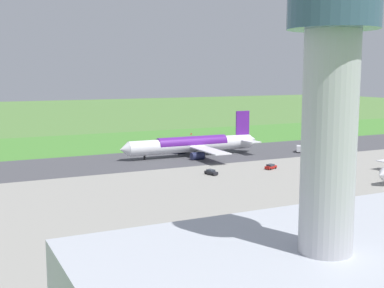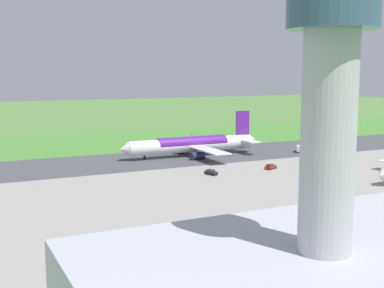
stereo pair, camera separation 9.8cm
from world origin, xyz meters
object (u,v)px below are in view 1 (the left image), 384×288
object	(u,v)px
airliner_main	(193,144)
traffic_cone_orange	(184,140)
service_truck_fuel	(300,149)
service_car_ops	(271,167)
no_stopping_sign	(191,136)
service_car_followme	(211,172)
service_truck_baggage	(330,153)

from	to	relation	value
airliner_main	traffic_cone_orange	world-z (taller)	airliner_main
service_truck_fuel	service_car_ops	size ratio (longest dim) A/B	1.31
airliner_main	no_stopping_sign	distance (m)	48.85
service_car_followme	traffic_cone_orange	size ratio (longest dim) A/B	8.22
service_car_followme	service_car_ops	size ratio (longest dim) A/B	0.99
service_truck_baggage	service_car_followme	xyz separation A→B (m)	(53.77, 9.79, -0.56)
service_truck_baggage	service_truck_fuel	xyz separation A→B (m)	(3.20, -13.43, 0.00)
airliner_main	service_truck_fuel	distance (m)	41.74
service_car_followme	service_car_ops	bearing A→B (deg)	179.01
airliner_main	service_truck_fuel	bearing A→B (deg)	166.77
service_car_ops	service_truck_fuel	bearing A→B (deg)	-141.45
service_car_followme	no_stopping_sign	world-z (taller)	no_stopping_sign
airliner_main	service_truck_fuel	xyz separation A→B (m)	(-40.53, 9.53, -2.95)
no_stopping_sign	traffic_cone_orange	size ratio (longest dim) A/B	4.65
service_car_followme	traffic_cone_orange	xyz separation A→B (m)	(-24.77, -71.62, -0.57)
service_truck_fuel	no_stopping_sign	xyz separation A→B (m)	(19.89, -53.71, 0.12)
service_truck_fuel	no_stopping_sign	bearing A→B (deg)	-69.68
traffic_cone_orange	service_car_ops	bearing A→B (deg)	86.99
service_truck_baggage	service_car_ops	bearing A→B (deg)	17.20
service_truck_baggage	traffic_cone_orange	xyz separation A→B (m)	(29.01, -61.83, -1.13)
service_truck_fuel	no_stopping_sign	distance (m)	57.27
service_truck_baggage	airliner_main	bearing A→B (deg)	-27.69
service_truck_baggage	no_stopping_sign	bearing A→B (deg)	-71.02
airliner_main	traffic_cone_orange	distance (m)	41.77
no_stopping_sign	traffic_cone_orange	bearing A→B (deg)	41.88
service_car_ops	traffic_cone_orange	size ratio (longest dim) A/B	8.30
service_car_ops	no_stopping_sign	size ratio (longest dim) A/B	1.78
service_truck_fuel	traffic_cone_orange	size ratio (longest dim) A/B	10.86
service_car_followme	service_truck_fuel	size ratio (longest dim) A/B	0.76
airliner_main	service_truck_fuel	world-z (taller)	airliner_main
no_stopping_sign	airliner_main	bearing A→B (deg)	64.95
airliner_main	service_car_followme	distance (m)	34.43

